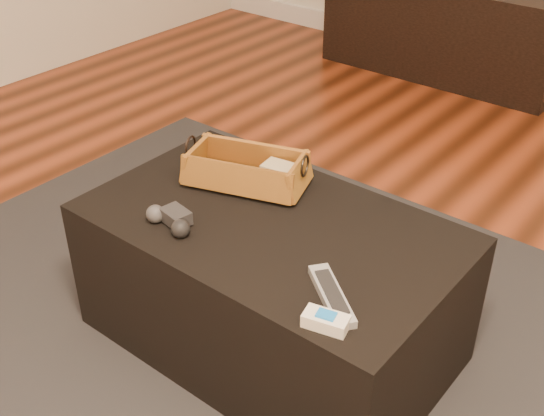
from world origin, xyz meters
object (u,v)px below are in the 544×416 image
Objects in this scene: media_cabinet at (446,28)px; wicker_basket at (246,171)px; tv_remote at (239,178)px; cream_gadget at (326,321)px; ottoman at (271,284)px; game_controller at (171,219)px; silver_remote at (332,295)px.

wicker_basket is (0.44, -2.18, 0.22)m from media_cabinet.
wicker_basket is (0.01, 0.02, 0.02)m from tv_remote.
tv_remote is at bearing 147.93° from cream_gadget.
cream_gadget reaches higher than ottoman.
game_controller is (0.01, -0.27, 0.00)m from tv_remote.
cream_gadget is (0.35, -0.24, 0.23)m from ottoman.
wicker_basket reaches higher than game_controller.
tv_remote is 0.27m from game_controller.
game_controller is 0.49m from silver_remote.
wicker_basket is at bearing 148.14° from ottoman.
ottoman is 0.48m from cream_gadget.
cream_gadget is at bearing -56.43° from tv_remote.
wicker_basket is 2.52× the size of game_controller.
ottoman is at bearing 152.14° from silver_remote.
wicker_basket is at bearing 88.54° from game_controller.
silver_remote is at bearing -29.38° from wicker_basket.
ottoman is 0.33m from wicker_basket.
silver_remote is (0.30, -0.16, 0.22)m from ottoman.
game_controller is (-0.01, -0.29, -0.02)m from wicker_basket.
ottoman is (0.61, -2.29, -0.03)m from media_cabinet.
media_cabinet is at bearing 76.53° from tv_remote.
wicker_basket reaches higher than ottoman.
wicker_basket reaches higher than silver_remote.
ottoman is at bearing -50.30° from tv_remote.
game_controller is at bearing -91.46° from wicker_basket.
media_cabinet reaches higher than tv_remote.
tv_remote is 1.72× the size of cream_gadget.
silver_remote is (0.48, -0.27, -0.03)m from wicker_basket.
media_cabinet is 12.25× the size of cream_gadget.
cream_gadget is (0.54, -0.34, -0.01)m from tv_remote.
ottoman is 2.60× the size of wicker_basket.
media_cabinet reaches higher than silver_remote.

